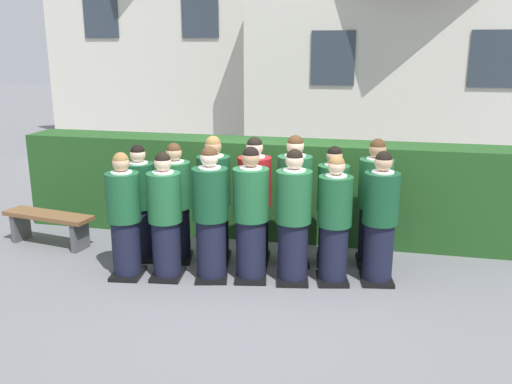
# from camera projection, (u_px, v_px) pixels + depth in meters

# --- Properties ---
(ground_plane) EXTENTS (60.00, 60.00, 0.00)m
(ground_plane) POSITION_uv_depth(u_px,v_px,m) (251.00, 278.00, 6.96)
(ground_plane) COLOR slate
(student_front_row_0) EXTENTS (0.42, 0.50, 1.60)m
(student_front_row_0) POSITION_uv_depth(u_px,v_px,m) (124.00, 219.00, 6.84)
(student_front_row_0) COLOR black
(student_front_row_0) RESTS_ON ground
(student_front_row_1) EXTENTS (0.42, 0.50, 1.61)m
(student_front_row_1) POSITION_uv_depth(u_px,v_px,m) (165.00, 219.00, 6.81)
(student_front_row_1) COLOR black
(student_front_row_1) RESTS_ON ground
(student_front_row_2) EXTENTS (0.49, 0.57, 1.68)m
(student_front_row_2) POSITION_uv_depth(u_px,v_px,m) (211.00, 217.00, 6.77)
(student_front_row_2) COLOR black
(student_front_row_2) RESTS_ON ground
(student_front_row_3) EXTENTS (0.47, 0.57, 1.68)m
(student_front_row_3) POSITION_uv_depth(u_px,v_px,m) (251.00, 217.00, 6.76)
(student_front_row_3) COLOR black
(student_front_row_3) RESTS_ON ground
(student_front_row_4) EXTENTS (0.46, 0.56, 1.67)m
(student_front_row_4) POSITION_uv_depth(u_px,v_px,m) (293.00, 220.00, 6.69)
(student_front_row_4) COLOR black
(student_front_row_4) RESTS_ON ground
(student_front_row_5) EXTENTS (0.46, 0.52, 1.60)m
(student_front_row_5) POSITION_uv_depth(u_px,v_px,m) (334.00, 223.00, 6.68)
(student_front_row_5) COLOR black
(student_front_row_5) RESTS_ON ground
(student_front_row_6) EXTENTS (0.45, 0.55, 1.65)m
(student_front_row_6) POSITION_uv_depth(u_px,v_px,m) (380.00, 221.00, 6.68)
(student_front_row_6) COLOR black
(student_front_row_6) RESTS_ON ground
(student_rear_row_0) EXTENTS (0.45, 0.54, 1.58)m
(student_rear_row_0) POSITION_uv_depth(u_px,v_px,m) (141.00, 205.00, 7.43)
(student_rear_row_0) COLOR black
(student_rear_row_0) RESTS_ON ground
(student_rear_row_1) EXTENTS (0.47, 0.53, 1.62)m
(student_rear_row_1) POSITION_uv_depth(u_px,v_px,m) (176.00, 205.00, 7.37)
(student_rear_row_1) COLOR black
(student_rear_row_1) RESTS_ON ground
(student_rear_row_2) EXTENTS (0.47, 0.57, 1.71)m
(student_rear_row_2) POSITION_uv_depth(u_px,v_px,m) (214.00, 202.00, 7.36)
(student_rear_row_2) COLOR black
(student_rear_row_2) RESTS_ON ground
(student_in_red_blazer) EXTENTS (0.44, 0.53, 1.70)m
(student_in_red_blazer) POSITION_uv_depth(u_px,v_px,m) (255.00, 203.00, 7.35)
(student_in_red_blazer) COLOR black
(student_in_red_blazer) RESTS_ON ground
(student_rear_row_4) EXTENTS (0.50, 0.57, 1.74)m
(student_rear_row_4) POSITION_uv_depth(u_px,v_px,m) (294.00, 203.00, 7.26)
(student_rear_row_4) COLOR black
(student_rear_row_4) RESTS_ON ground
(student_rear_row_5) EXTENTS (0.43, 0.50, 1.59)m
(student_rear_row_5) POSITION_uv_depth(u_px,v_px,m) (333.00, 209.00, 7.27)
(student_rear_row_5) COLOR black
(student_rear_row_5) RESTS_ON ground
(student_rear_row_6) EXTENTS (0.45, 0.53, 1.70)m
(student_rear_row_6) POSITION_uv_depth(u_px,v_px,m) (374.00, 205.00, 7.24)
(student_rear_row_6) COLOR black
(student_rear_row_6) RESTS_ON ground
(hedge) EXTENTS (7.93, 0.70, 1.47)m
(hedge) POSITION_uv_depth(u_px,v_px,m) (276.00, 189.00, 8.37)
(hedge) COLOR #214C1E
(hedge) RESTS_ON ground
(school_building_main) EXTENTS (7.35, 4.35, 6.23)m
(school_building_main) POSITION_uv_depth(u_px,v_px,m) (409.00, 28.00, 12.84)
(school_building_main) COLOR beige
(school_building_main) RESTS_ON ground
(school_building_annex) EXTENTS (6.00, 4.40, 7.42)m
(school_building_annex) POSITION_uv_depth(u_px,v_px,m) (180.00, 8.00, 15.11)
(school_building_annex) COLOR beige
(school_building_annex) RESTS_ON ground
(wooden_bench) EXTENTS (1.44, 0.59, 0.48)m
(wooden_bench) POSITION_uv_depth(u_px,v_px,m) (49.00, 222.00, 8.03)
(wooden_bench) COLOR brown
(wooden_bench) RESTS_ON ground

